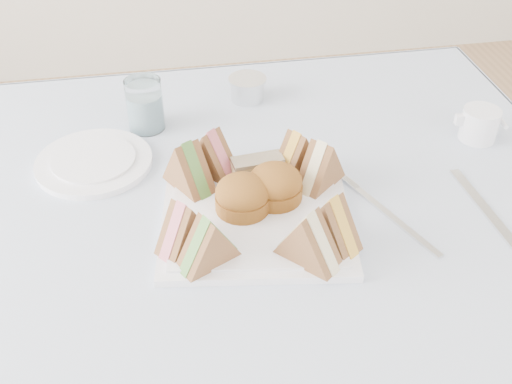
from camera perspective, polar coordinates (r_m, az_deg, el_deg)
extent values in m
cube|color=brown|center=(1.25, 1.93, -15.52)|extent=(0.90, 0.90, 0.74)
cube|color=silver|center=(0.98, 2.38, -2.38)|extent=(1.02, 1.02, 0.01)
cube|color=white|center=(0.97, 0.00, -2.05)|extent=(0.32, 0.32, 0.01)
cylinder|color=brown|center=(0.95, -1.22, -0.32)|extent=(0.08, 0.08, 0.06)
cylinder|color=brown|center=(0.97, 1.72, 0.66)|extent=(0.10, 0.10, 0.06)
cube|color=tan|center=(1.02, 0.13, 2.12)|extent=(0.08, 0.04, 0.04)
cylinder|color=white|center=(1.11, -14.21, 2.57)|extent=(0.21, 0.21, 0.01)
cylinder|color=white|center=(1.17, -9.86, 7.66)|extent=(0.08, 0.08, 0.10)
cylinder|color=silver|center=(1.26, -0.76, 9.09)|extent=(0.08, 0.08, 0.04)
cube|color=silver|center=(1.05, 19.67, -1.39)|extent=(0.03, 0.20, 0.00)
cube|color=silver|center=(0.99, 12.37, -2.51)|extent=(0.08, 0.18, 0.00)
cylinder|color=white|center=(1.20, 19.26, 5.70)|extent=(0.07, 0.07, 0.06)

